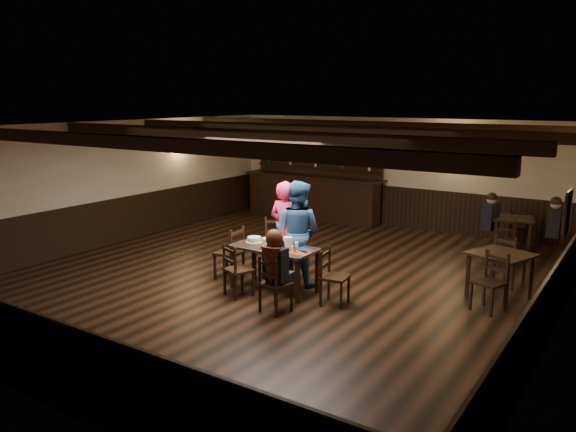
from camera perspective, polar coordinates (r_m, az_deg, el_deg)
The scene contains 25 objects.
ground at distance 10.27m, azimuth -0.40°, elevation -6.13°, with size 10.00×10.00×0.00m, color black.
room_shell at distance 9.89m, azimuth -0.25°, elevation 3.58°, with size 9.02×10.02×2.71m.
dining_table at distance 9.37m, azimuth -1.40°, elevation -3.69°, with size 1.45×0.74×0.75m.
chair_near_left at distance 9.15m, azimuth -5.45°, elevation -5.10°, with size 0.52×0.51×0.88m.
chair_near_right at distance 8.43m, azimuth -1.63°, elevation -6.57°, with size 0.47×0.46×0.87m.
chair_end_left at distance 10.02m, azimuth -5.64°, elevation -3.34°, with size 0.46×0.48×0.95m.
chair_end_right at distance 8.82m, azimuth 4.34°, elevation -5.68°, with size 0.45×0.47×0.89m.
chair_far_pushed at distance 10.83m, azimuth -1.26°, elevation -2.18°, with size 0.59×0.59×0.93m.
woman_pink at distance 9.91m, azimuth -0.25°, elevation -1.48°, with size 0.64×0.42×1.77m, color #FF3073.
man_blue at distance 9.68m, azimuth 0.93°, elevation -1.69°, with size 0.88×0.68×1.81m, color navy.
seated_person at distance 8.36m, azimuth -1.35°, elevation -4.31°, with size 0.35×0.52×0.85m.
cake at distance 9.65m, azimuth -3.44°, elevation -2.42°, with size 0.29×0.29×0.09m.
plate_stack_a at distance 9.29m, azimuth -2.15°, elevation -2.73°, with size 0.17×0.17×0.16m, color white.
plate_stack_b at distance 9.26m, azimuth -0.01°, elevation -2.70°, with size 0.16×0.16×0.18m, color white.
tea_light at distance 9.46m, azimuth -0.93°, elevation -2.81°, with size 0.05×0.05×0.06m.
salt_shaker at distance 9.08m, azimuth 0.46°, elevation -3.30°, with size 0.04×0.04×0.09m, color silver.
pepper_shaker at distance 9.01m, azimuth 0.68°, elevation -3.39°, with size 0.04×0.04×0.10m, color #A5A8AD.
drink_glass at distance 9.25m, azimuth 0.87°, elevation -2.97°, with size 0.07×0.07×0.10m, color silver.
menu_red at distance 8.99m, azimuth 1.11°, elevation -3.74°, with size 0.34×0.24×0.00m, color maroon.
menu_blue at distance 9.15m, azimuth 1.65°, elevation -3.46°, with size 0.30×0.21×0.00m, color #102050.
bar_counter at distance 15.12m, azimuth 2.66°, elevation 2.57°, with size 3.98×0.70×2.20m.
back_table_a at distance 9.63m, azimuth 20.81°, elevation -4.11°, with size 1.08×1.08×0.75m.
back_table_b at distance 12.54m, azimuth 21.89°, elevation -0.60°, with size 0.94×0.94×0.75m.
bg_patron_left at distance 12.44m, azimuth 19.90°, elevation 0.46°, with size 0.31×0.42×0.79m.
bg_patron_right at distance 12.31m, azimuth 25.46°, elevation -0.07°, with size 0.25×0.40×0.80m.
Camera 1 is at (5.44, -8.11, 3.18)m, focal length 35.00 mm.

